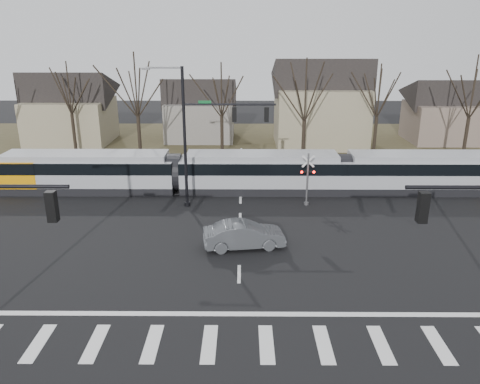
{
  "coord_description": "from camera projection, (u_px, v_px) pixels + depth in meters",
  "views": [
    {
      "loc": [
        0.2,
        -20.48,
        12.37
      ],
      "look_at": [
        0.0,
        9.0,
        2.3
      ],
      "focal_mm": 35.0,
      "sensor_mm": 36.0,
      "label": 1
    }
  ],
  "objects": [
    {
      "name": "sedan",
      "position": [
        244.0,
        235.0,
        28.19
      ],
      "size": [
        3.15,
        5.4,
        1.61
      ],
      "primitive_type": "imported",
      "rotation": [
        0.0,
        0.0,
        1.72
      ],
      "color": "#484B4F",
      "rests_on": "ground"
    },
    {
      "name": "stop_line",
      "position": [
        238.0,
        314.0,
        21.68
      ],
      "size": [
        28.0,
        0.35,
        0.01
      ],
      "primitive_type": "cube",
      "color": "silver",
      "rests_on": "ground"
    },
    {
      "name": "tree_row",
      "position": [
        261.0,
        111.0,
        46.36
      ],
      "size": [
        59.2,
        7.2,
        10.0
      ],
      "color": "black",
      "rests_on": "ground"
    },
    {
      "name": "lane_dashes",
      "position": [
        241.0,
        191.0,
        38.52
      ],
      "size": [
        0.18,
        30.0,
        0.01
      ],
      "color": "silver",
      "rests_on": "ground"
    },
    {
      "name": "house_c",
      "position": [
        321.0,
        99.0,
        52.86
      ],
      "size": [
        10.8,
        8.64,
        10.1
      ],
      "color": "gray",
      "rests_on": "ground"
    },
    {
      "name": "ground",
      "position": [
        239.0,
        294.0,
        23.38
      ],
      "size": [
        140.0,
        140.0,
        0.0
      ],
      "primitive_type": "plane",
      "color": "black"
    },
    {
      "name": "tram",
      "position": [
        259.0,
        171.0,
        37.95
      ],
      "size": [
        42.21,
        3.13,
        3.2
      ],
      "color": "gray",
      "rests_on": "ground"
    },
    {
      "name": "house_b",
      "position": [
        200.0,
        106.0,
        56.2
      ],
      "size": [
        8.64,
        7.56,
        7.65
      ],
      "color": "slate",
      "rests_on": "ground"
    },
    {
      "name": "rail_crossing_signal",
      "position": [
        307.0,
        181.0,
        34.85
      ],
      "size": [
        1.08,
        0.36,
        4.0
      ],
      "color": "#59595B",
      "rests_on": "ground"
    },
    {
      "name": "rail_pair",
      "position": [
        241.0,
        191.0,
        38.32
      ],
      "size": [
        90.0,
        1.52,
        0.06
      ],
      "color": "#59595E",
      "rests_on": "ground"
    },
    {
      "name": "house_d",
      "position": [
        445.0,
        108.0,
        55.06
      ],
      "size": [
        8.64,
        7.56,
        7.65
      ],
      "color": "#67574C",
      "rests_on": "ground"
    },
    {
      "name": "crosswalk",
      "position": [
        238.0,
        344.0,
        19.6
      ],
      "size": [
        27.0,
        2.6,
        0.01
      ],
      "color": "silver",
      "rests_on": "ground"
    },
    {
      "name": "grass_verge",
      "position": [
        241.0,
        146.0,
        53.66
      ],
      "size": [
        140.0,
        28.0,
        0.01
      ],
      "primitive_type": "cube",
      "color": "#38331E",
      "rests_on": "ground"
    },
    {
      "name": "signal_pole_far",
      "position": [
        207.0,
        131.0,
        33.38
      ],
      "size": [
        9.28,
        0.44,
        10.2
      ],
      "color": "black",
      "rests_on": "ground"
    },
    {
      "name": "house_a",
      "position": [
        69.0,
        104.0,
        54.24
      ],
      "size": [
        9.72,
        8.64,
        8.6
      ],
      "color": "gray",
      "rests_on": "ground"
    }
  ]
}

